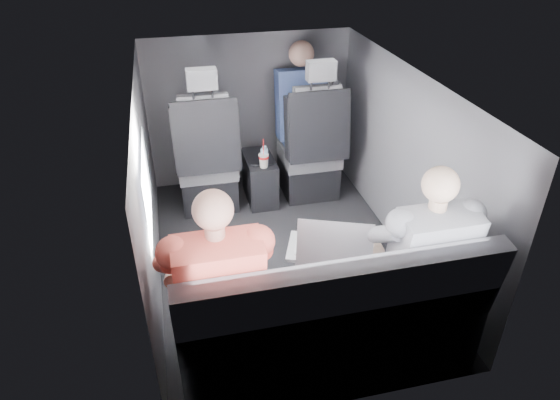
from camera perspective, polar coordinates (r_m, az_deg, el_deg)
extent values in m
plane|color=black|center=(3.76, 0.37, -6.49)|extent=(2.60, 2.60, 0.00)
plane|color=#B2B2AD|center=(3.13, 0.46, 13.49)|extent=(2.60, 2.60, 0.00)
cube|color=#56565B|center=(3.33, -14.84, 0.78)|extent=(0.02, 2.60, 1.35)
cube|color=#56565B|center=(3.69, 14.16, 4.03)|extent=(0.02, 2.60, 1.35)
cube|color=#56565B|center=(4.55, -3.50, 10.21)|extent=(1.80, 0.02, 1.35)
cube|color=#56565B|center=(2.38, 7.94, -12.18)|extent=(1.80, 0.02, 1.35)
cube|color=white|center=(2.95, -14.99, 1.73)|extent=(0.02, 0.75, 0.42)
cube|color=black|center=(4.04, 4.44, 9.27)|extent=(0.35, 0.11, 0.59)
cube|color=black|center=(4.39, -8.19, 1.48)|extent=(0.46, 0.48, 0.30)
cube|color=#57575B|center=(4.26, -8.39, 4.04)|extent=(0.48, 0.46, 0.14)
cube|color=#57575B|center=(3.92, -8.49, 7.56)|extent=(0.38, 0.18, 0.61)
cube|color=black|center=(3.93, -11.66, 6.79)|extent=(0.08, 0.21, 0.53)
cube|color=black|center=(3.96, -5.27, 7.50)|extent=(0.08, 0.21, 0.53)
cube|color=black|center=(3.87, -8.38, 7.05)|extent=(0.50, 0.11, 0.58)
cube|color=#57575B|center=(3.73, -8.96, 13.51)|extent=(0.22, 0.10, 0.15)
cube|color=black|center=(4.53, 3.19, 2.79)|extent=(0.46, 0.48, 0.30)
cube|color=#57575B|center=(4.41, 3.34, 5.30)|extent=(0.48, 0.46, 0.14)
cube|color=#57575B|center=(4.08, 4.29, 8.77)|extent=(0.38, 0.18, 0.61)
cube|color=black|center=(4.04, 1.26, 8.13)|extent=(0.08, 0.21, 0.53)
cube|color=black|center=(4.16, 7.20, 8.61)|extent=(0.08, 0.21, 0.53)
cube|color=black|center=(4.03, 4.56, 8.30)|extent=(0.50, 0.11, 0.58)
cube|color=#57575B|center=(3.90, 4.73, 14.54)|extent=(0.22, 0.10, 0.15)
cube|color=black|center=(4.38, -2.33, 2.48)|extent=(0.24, 0.48, 0.40)
cylinder|color=black|center=(4.17, -2.74, 4.10)|extent=(0.09, 0.09, 0.01)
cylinder|color=black|center=(4.19, -1.26, 4.26)|extent=(0.09, 0.09, 0.01)
cube|color=#57575B|center=(2.88, 5.31, -15.01)|extent=(1.60, 0.50, 0.45)
cube|color=#57575B|center=(2.41, 7.54, -11.31)|extent=(1.60, 0.17, 0.47)
cylinder|color=red|center=(4.09, -1.89, 4.94)|extent=(0.08, 0.08, 0.02)
cylinder|color=white|center=(4.08, -1.90, 5.18)|extent=(0.08, 0.08, 0.01)
cylinder|color=red|center=(4.05, -1.91, 6.11)|extent=(0.01, 0.01, 0.14)
cylinder|color=#B0D3EE|center=(4.12, -1.79, 4.90)|extent=(0.06, 0.06, 0.15)
cylinder|color=#B0D3EE|center=(4.08, -1.81, 6.00)|extent=(0.03, 0.03, 0.02)
cube|color=silver|center=(2.79, -8.85, -7.14)|extent=(0.41, 0.34, 0.02)
cube|color=silver|center=(2.77, -8.84, -7.15)|extent=(0.31, 0.22, 0.00)
cube|color=silver|center=(2.84, -9.02, -6.03)|extent=(0.12, 0.08, 0.00)
cube|color=silver|center=(2.58, -8.73, -7.03)|extent=(0.36, 0.17, 0.24)
cube|color=white|center=(2.59, -8.75, -6.97)|extent=(0.31, 0.14, 0.21)
cube|color=#B2B1B6|center=(2.87, 4.97, -5.54)|extent=(0.48, 0.41, 0.02)
cube|color=silver|center=(2.85, 5.07, -5.54)|extent=(0.36, 0.26, 0.00)
cube|color=#B2B1B6|center=(2.93, 4.48, -4.42)|extent=(0.13, 0.10, 0.00)
cube|color=#B2B1B6|center=(2.65, 6.24, -5.29)|extent=(0.40, 0.22, 0.27)
cube|color=white|center=(2.66, 6.20, -5.24)|extent=(0.35, 0.19, 0.23)
cube|color=black|center=(3.04, 14.14, -4.20)|extent=(0.38, 0.29, 0.02)
cube|color=black|center=(3.02, 14.29, -4.19)|extent=(0.31, 0.17, 0.00)
cube|color=black|center=(3.08, 13.58, -3.27)|extent=(0.11, 0.07, 0.00)
cube|color=black|center=(2.86, 15.79, -3.87)|extent=(0.36, 0.12, 0.24)
cube|color=white|center=(2.86, 15.73, -3.83)|extent=(0.32, 0.09, 0.20)
cube|color=#303135|center=(2.68, -9.55, -11.18)|extent=(0.15, 0.44, 0.13)
cube|color=#303135|center=(2.69, -4.76, -10.56)|extent=(0.15, 0.44, 0.13)
cube|color=#303135|center=(3.04, -9.46, -12.33)|extent=(0.13, 0.13, 0.45)
cube|color=#303135|center=(3.05, -5.23, -11.79)|extent=(0.13, 0.13, 0.45)
cube|color=#DA5748|center=(2.37, -6.93, -9.60)|extent=(0.40, 0.27, 0.55)
sphere|color=tan|center=(2.16, -7.68, -1.12)|extent=(0.18, 0.18, 0.18)
cylinder|color=tan|center=(2.64, -11.98, -7.74)|extent=(0.11, 0.28, 0.12)
cylinder|color=tan|center=(2.66, -3.23, -6.64)|extent=(0.11, 0.28, 0.12)
cube|color=navy|center=(2.89, 12.38, -7.78)|extent=(0.15, 0.44, 0.13)
cube|color=navy|center=(2.98, 16.21, -7.04)|extent=(0.15, 0.44, 0.13)
cube|color=navy|center=(3.23, 10.15, -9.34)|extent=(0.13, 0.13, 0.45)
cube|color=navy|center=(3.31, 13.68, -8.65)|extent=(0.13, 0.13, 0.45)
cube|color=slate|center=(2.66, 16.85, -5.87)|extent=(0.40, 0.27, 0.54)
sphere|color=#D6B192|center=(2.48, 17.88, 1.70)|extent=(0.18, 0.18, 0.18)
cylinder|color=#D6B192|center=(2.83, 10.42, -4.68)|extent=(0.11, 0.27, 0.12)
cylinder|color=#D6B192|center=(2.99, 17.45, -3.52)|extent=(0.11, 0.27, 0.12)
cube|color=navy|center=(4.40, 2.40, 10.95)|extent=(0.42, 0.27, 0.61)
sphere|color=tan|center=(4.29, 2.46, 16.38)|extent=(0.21, 0.21, 0.21)
cube|color=navy|center=(4.56, 2.12, 7.78)|extent=(0.36, 0.42, 0.13)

